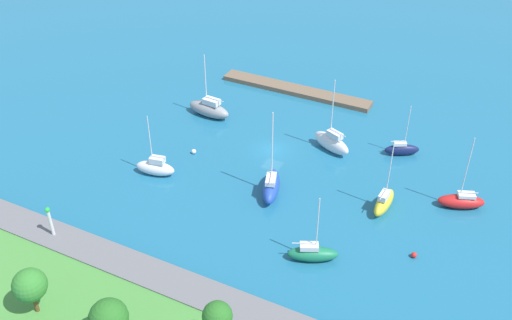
{
  "coord_description": "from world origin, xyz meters",
  "views": [
    {
      "loc": [
        -27.49,
        60.06,
        44.13
      ],
      "look_at": [
        0.0,
        5.08,
        1.5
      ],
      "focal_mm": 40.63,
      "sensor_mm": 36.0,
      "label": 1
    }
  ],
  "objects_px": {
    "sailboat_red_west_end": "(461,201)",
    "mooring_buoy_red": "(414,255)",
    "sailboat_gray_center_basin": "(209,109)",
    "mooring_buoy_white": "(194,151)",
    "sailboat_yellow_far_south": "(384,202)",
    "park_tree_west": "(109,318)",
    "pier_dock": "(295,90)",
    "sailboat_white_east_end": "(155,167)",
    "harbor_beacon": "(50,219)",
    "park_tree_mideast": "(30,285)",
    "park_tree_east": "(217,316)",
    "sailboat_navy_off_beacon": "(402,149)",
    "sailboat_blue_near_pier": "(271,185)",
    "sailboat_white_lone_south": "(332,142)",
    "sailboat_green_outer_mooring": "(313,253)"
  },
  "relations": [
    {
      "from": "sailboat_navy_off_beacon",
      "to": "mooring_buoy_red",
      "type": "bearing_deg",
      "value": -99.32
    },
    {
      "from": "sailboat_yellow_far_south",
      "to": "sailboat_red_west_end",
      "type": "distance_m",
      "value": 9.34
    },
    {
      "from": "sailboat_white_east_end",
      "to": "sailboat_red_west_end",
      "type": "relative_size",
      "value": 0.89
    },
    {
      "from": "sailboat_red_west_end",
      "to": "sailboat_yellow_far_south",
      "type": "bearing_deg",
      "value": 7.27
    },
    {
      "from": "sailboat_gray_center_basin",
      "to": "sailboat_yellow_far_south",
      "type": "relative_size",
      "value": 1.08
    },
    {
      "from": "sailboat_red_west_end",
      "to": "sailboat_white_lone_south",
      "type": "distance_m",
      "value": 18.7
    },
    {
      "from": "harbor_beacon",
      "to": "sailboat_blue_near_pier",
      "type": "relative_size",
      "value": 0.33
    },
    {
      "from": "park_tree_mideast",
      "to": "sailboat_white_east_end",
      "type": "bearing_deg",
      "value": -81.8
    },
    {
      "from": "sailboat_navy_off_beacon",
      "to": "sailboat_yellow_far_south",
      "type": "distance_m",
      "value": 12.45
    },
    {
      "from": "sailboat_red_west_end",
      "to": "park_tree_mideast",
      "type": "bearing_deg",
      "value": 24.98
    },
    {
      "from": "harbor_beacon",
      "to": "park_tree_mideast",
      "type": "xyz_separation_m",
      "value": [
        -6.05,
        8.78,
        1.11
      ]
    },
    {
      "from": "park_tree_west",
      "to": "park_tree_mideast",
      "type": "height_order",
      "value": "park_tree_west"
    },
    {
      "from": "sailboat_green_outer_mooring",
      "to": "sailboat_navy_off_beacon",
      "type": "bearing_deg",
      "value": 57.24
    },
    {
      "from": "park_tree_east",
      "to": "mooring_buoy_white",
      "type": "height_order",
      "value": "park_tree_east"
    },
    {
      "from": "park_tree_east",
      "to": "mooring_buoy_white",
      "type": "xyz_separation_m",
      "value": [
        19.06,
        -26.59,
        -4.78
      ]
    },
    {
      "from": "park_tree_mideast",
      "to": "sailboat_white_lone_south",
      "type": "relative_size",
      "value": 0.48
    },
    {
      "from": "sailboat_yellow_far_south",
      "to": "park_tree_west",
      "type": "bearing_deg",
      "value": 156.16
    },
    {
      "from": "sailboat_gray_center_basin",
      "to": "sailboat_yellow_far_south",
      "type": "xyz_separation_m",
      "value": [
        -29.63,
        9.73,
        -0.13
      ]
    },
    {
      "from": "park_tree_east",
      "to": "mooring_buoy_red",
      "type": "height_order",
      "value": "park_tree_east"
    },
    {
      "from": "pier_dock",
      "to": "park_tree_east",
      "type": "bearing_deg",
      "value": 105.64
    },
    {
      "from": "park_tree_east",
      "to": "sailboat_white_east_end",
      "type": "relative_size",
      "value": 0.62
    },
    {
      "from": "sailboat_gray_center_basin",
      "to": "sailboat_navy_off_beacon",
      "type": "distance_m",
      "value": 28.62
    },
    {
      "from": "harbor_beacon",
      "to": "sailboat_yellow_far_south",
      "type": "distance_m",
      "value": 37.86
    },
    {
      "from": "park_tree_west",
      "to": "sailboat_green_outer_mooring",
      "type": "relative_size",
      "value": 0.61
    },
    {
      "from": "sailboat_gray_center_basin",
      "to": "sailboat_red_west_end",
      "type": "xyz_separation_m",
      "value": [
        -37.76,
        5.16,
        -0.34
      ]
    },
    {
      "from": "mooring_buoy_white",
      "to": "park_tree_mideast",
      "type": "bearing_deg",
      "value": 93.13
    },
    {
      "from": "harbor_beacon",
      "to": "park_tree_mideast",
      "type": "distance_m",
      "value": 10.72
    },
    {
      "from": "harbor_beacon",
      "to": "sailboat_white_lone_south",
      "type": "distance_m",
      "value": 37.42
    },
    {
      "from": "sailboat_white_east_end",
      "to": "mooring_buoy_red",
      "type": "xyz_separation_m",
      "value": [
        -33.53,
        0.2,
        -0.76
      ]
    },
    {
      "from": "sailboat_white_lone_south",
      "to": "mooring_buoy_white",
      "type": "bearing_deg",
      "value": 52.09
    },
    {
      "from": "harbor_beacon",
      "to": "sailboat_white_east_end",
      "type": "distance_m",
      "value": 16.1
    },
    {
      "from": "park_tree_mideast",
      "to": "sailboat_blue_near_pier",
      "type": "xyz_separation_m",
      "value": [
        -11.5,
        -27.46,
        -3.31
      ]
    },
    {
      "from": "park_tree_east",
      "to": "sailboat_red_west_end",
      "type": "distance_m",
      "value": 35.01
    },
    {
      "from": "sailboat_gray_center_basin",
      "to": "sailboat_navy_off_beacon",
      "type": "height_order",
      "value": "sailboat_gray_center_basin"
    },
    {
      "from": "sailboat_yellow_far_south",
      "to": "mooring_buoy_white",
      "type": "relative_size",
      "value": 13.91
    },
    {
      "from": "park_tree_west",
      "to": "mooring_buoy_red",
      "type": "xyz_separation_m",
      "value": [
        -21.24,
        -24.02,
        -4.11
      ]
    },
    {
      "from": "sailboat_navy_off_beacon",
      "to": "mooring_buoy_white",
      "type": "bearing_deg",
      "value": 177.93
    },
    {
      "from": "sailboat_green_outer_mooring",
      "to": "sailboat_red_west_end",
      "type": "distance_m",
      "value": 20.47
    },
    {
      "from": "sailboat_green_outer_mooring",
      "to": "sailboat_white_lone_south",
      "type": "relative_size",
      "value": 0.79
    },
    {
      "from": "sailboat_green_outer_mooring",
      "to": "mooring_buoy_red",
      "type": "height_order",
      "value": "sailboat_green_outer_mooring"
    },
    {
      "from": "sailboat_red_west_end",
      "to": "mooring_buoy_red",
      "type": "bearing_deg",
      "value": 53.33
    },
    {
      "from": "sailboat_gray_center_basin",
      "to": "mooring_buoy_red",
      "type": "xyz_separation_m",
      "value": [
        -34.9,
        16.14,
        -0.93
      ]
    },
    {
      "from": "pier_dock",
      "to": "sailboat_white_east_end",
      "type": "bearing_deg",
      "value": 75.88
    },
    {
      "from": "park_tree_east",
      "to": "sailboat_white_east_end",
      "type": "height_order",
      "value": "sailboat_white_east_end"
    },
    {
      "from": "sailboat_blue_near_pier",
      "to": "sailboat_white_lone_south",
      "type": "relative_size",
      "value": 1.07
    },
    {
      "from": "park_tree_mideast",
      "to": "mooring_buoy_red",
      "type": "relative_size",
      "value": 8.09
    },
    {
      "from": "park_tree_east",
      "to": "sailboat_blue_near_pier",
      "type": "xyz_separation_m",
      "value": [
        5.88,
        -23.29,
        -3.85
      ]
    },
    {
      "from": "sailboat_white_lone_south",
      "to": "pier_dock",
      "type": "bearing_deg",
      "value": -27.18
    },
    {
      "from": "sailboat_gray_center_basin",
      "to": "mooring_buoy_white",
      "type": "xyz_separation_m",
      "value": [
        -3.22,
        9.69,
        -0.91
      ]
    },
    {
      "from": "sailboat_gray_center_basin",
      "to": "sailboat_white_lone_south",
      "type": "distance_m",
      "value": 19.64
    }
  ]
}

